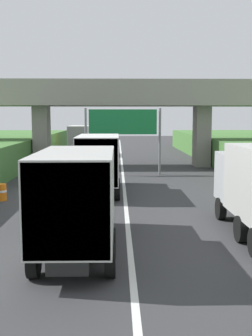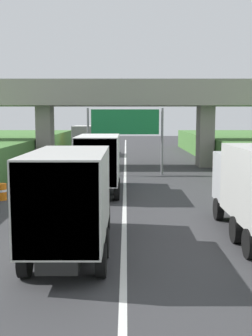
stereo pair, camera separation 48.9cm
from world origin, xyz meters
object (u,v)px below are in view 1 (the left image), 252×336
truck_blue (99,160)px  truck_orange (80,138)px  truck_black (79,195)px  construction_barrel_4 (25,179)px  construction_barrel_3 (1,192)px  overhead_highway_sign (123,126)px  construction_barrel_5 (37,169)px

truck_blue → truck_orange: size_ratio=1.00×
truck_black → construction_barrel_4: size_ratio=8.11×
construction_barrel_3 → construction_barrel_4: 4.91m
overhead_highway_sign → truck_orange: 18.75m
construction_barrel_3 → construction_barrel_5: same height
truck_blue → construction_barrel_4: (-4.98, 2.65, -1.47)m
truck_black → truck_orange: (-3.18, 36.65, 0.00)m
truck_blue → construction_barrel_5: size_ratio=8.11×
construction_barrel_3 → truck_black: bearing=-60.3°
truck_orange → construction_barrel_4: size_ratio=8.11×
overhead_highway_sign → truck_blue: size_ratio=0.81×
truck_blue → construction_barrel_4: bearing=152.0°
construction_barrel_3 → construction_barrel_4: (0.21, 4.90, 0.00)m
overhead_highway_sign → construction_barrel_5: (-6.62, -0.09, -3.33)m
construction_barrel_4 → truck_orange: bearing=86.0°
truck_black → overhead_highway_sign: bearing=84.8°
truck_blue → overhead_highway_sign: bearing=78.9°
construction_barrel_3 → overhead_highway_sign: bearing=55.9°
overhead_highway_sign → truck_orange: overhead_highway_sign is taller
truck_blue → construction_barrel_5: truck_blue is taller
overhead_highway_sign → construction_barrel_4: (-6.48, -4.99, -3.33)m
truck_black → construction_barrel_4: truck_black is taller
truck_blue → construction_barrel_4: size_ratio=8.11×
truck_blue → construction_barrel_5: (-5.12, 7.55, -1.47)m
truck_black → truck_blue: same height
truck_orange → construction_barrel_3: (-1.81, -27.90, -1.47)m
truck_orange → construction_barrel_5: bearing=-95.5°
truck_orange → truck_black: bearing=-85.0°
truck_black → truck_blue: (0.20, 11.01, 0.00)m
construction_barrel_5 → truck_blue: bearing=-55.8°
truck_blue → construction_barrel_4: 5.83m
truck_black → construction_barrel_5: size_ratio=8.11×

